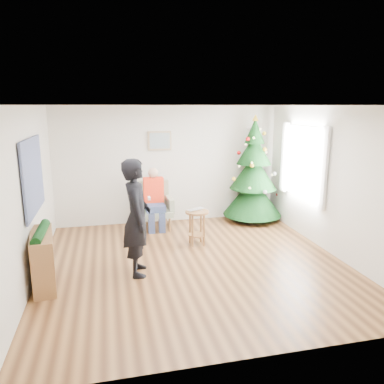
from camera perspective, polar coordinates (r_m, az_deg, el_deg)
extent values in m
plane|color=brown|center=(6.42, 0.34, -10.85)|extent=(5.00, 5.00, 0.00)
plane|color=white|center=(5.87, 0.37, 13.05)|extent=(5.00, 5.00, 0.00)
plane|color=silver|center=(8.42, -3.57, 4.12)|extent=(5.00, 0.00, 5.00)
plane|color=silver|center=(3.72, 9.32, -7.55)|extent=(5.00, 0.00, 5.00)
plane|color=silver|center=(5.97, -23.71, -0.64)|extent=(0.00, 5.00, 5.00)
plane|color=silver|center=(7.01, 20.67, 1.51)|extent=(0.00, 5.00, 5.00)
cube|color=white|center=(7.80, 16.59, 4.39)|extent=(0.04, 1.30, 1.40)
cube|color=white|center=(7.15, 19.30, 3.45)|extent=(0.05, 0.25, 1.50)
cube|color=white|center=(8.44, 13.92, 5.16)|extent=(0.05, 0.25, 1.50)
cylinder|color=#3F2816|center=(8.85, 9.11, -3.19)|extent=(0.10, 0.10, 0.31)
cone|color=black|center=(8.74, 9.20, -0.60)|extent=(1.34, 1.34, 0.87)
cone|color=black|center=(8.63, 9.34, 3.05)|extent=(1.07, 1.07, 0.77)
cone|color=black|center=(8.56, 9.46, 6.45)|extent=(0.78, 0.78, 0.67)
cone|color=black|center=(8.52, 9.57, 9.20)|extent=(0.45, 0.45, 0.57)
cone|color=gold|center=(8.51, 9.64, 11.13)|extent=(0.14, 0.14, 0.14)
cylinder|color=brown|center=(7.05, 0.76, -3.06)|extent=(0.44, 0.44, 0.04)
cylinder|color=brown|center=(7.19, 0.75, -6.47)|extent=(0.33, 0.33, 0.02)
imported|color=silver|center=(7.04, 0.76, -2.79)|extent=(0.43, 0.37, 0.03)
cube|color=gray|center=(8.09, -5.69, -3.11)|extent=(0.71, 0.66, 0.12)
cube|color=gray|center=(8.29, -6.04, -0.29)|extent=(0.70, 0.13, 0.60)
cube|color=gray|center=(8.00, -8.06, -2.15)|extent=(0.11, 0.55, 0.30)
cube|color=gray|center=(8.09, -3.40, -1.88)|extent=(0.11, 0.55, 0.30)
cube|color=navy|center=(7.97, -5.64, -2.37)|extent=(0.41, 0.43, 0.14)
cube|color=red|center=(8.11, -5.89, 0.28)|extent=(0.42, 0.23, 0.55)
sphere|color=tan|center=(8.01, -5.93, 2.90)|extent=(0.22, 0.22, 0.22)
imported|color=black|center=(5.83, -8.41, -3.88)|extent=(0.47, 0.69, 1.83)
cube|color=white|center=(5.73, -6.54, -0.93)|extent=(0.04, 0.13, 0.04)
cube|color=brown|center=(5.97, -21.72, -9.54)|extent=(0.43, 1.03, 0.80)
cylinder|color=black|center=(5.83, -22.06, -5.71)|extent=(0.14, 0.90, 0.14)
cube|color=black|center=(6.20, -23.06, 2.26)|extent=(0.03, 1.50, 1.15)
cube|color=tan|center=(8.30, -4.96, 7.79)|extent=(0.52, 0.03, 0.42)
cube|color=gray|center=(8.27, -4.94, 7.78)|extent=(0.44, 0.02, 0.34)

